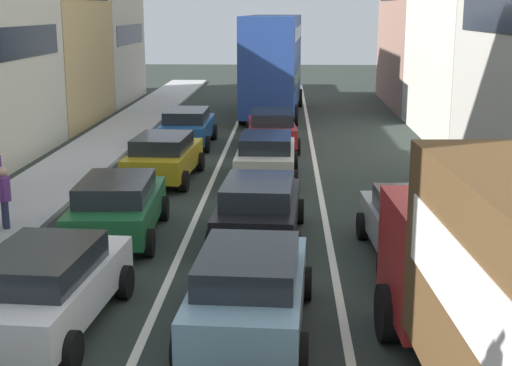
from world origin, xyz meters
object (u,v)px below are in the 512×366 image
at_px(sedan_centre_lane_fifth, 272,128).
at_px(sedan_left_lane_fifth, 187,126).
at_px(coupe_centre_lane_fourth, 266,155).
at_px(sedan_left_lane_third, 118,206).
at_px(hatchback_centre_lane_third, 259,208).
at_px(bus_mid_queue_primary, 273,60).
at_px(wagon_left_lane_second, 46,285).
at_px(sedan_centre_lane_second, 249,287).
at_px(pedestrian_mid_sidewalk, 4,196).
at_px(sedan_right_lane_behind_truck, 416,225).
at_px(sedan_left_lane_fourth, 164,156).

bearing_deg(sedan_centre_lane_fifth, sedan_left_lane_fifth, 80.83).
distance_m(coupe_centre_lane_fourth, sedan_left_lane_fifth, 6.77).
distance_m(sedan_left_lane_third, sedan_left_lane_fifth, 12.27).
distance_m(hatchback_centre_lane_third, bus_mid_queue_primary, 21.11).
bearing_deg(wagon_left_lane_second, sedan_centre_lane_second, -85.33).
height_order(hatchback_centre_lane_third, coupe_centre_lane_fourth, same).
relative_size(hatchback_centre_lane_third, coupe_centre_lane_fourth, 1.01).
height_order(wagon_left_lane_second, hatchback_centre_lane_third, same).
height_order(hatchback_centre_lane_third, pedestrian_mid_sidewalk, pedestrian_mid_sidewalk).
relative_size(wagon_left_lane_second, sedan_centre_lane_fifth, 1.00).
xyz_separation_m(sedan_right_lane_behind_truck, bus_mid_queue_primary, (-3.53, 22.28, 2.03)).
relative_size(hatchback_centre_lane_third, sedan_centre_lane_fifth, 1.00).
bearing_deg(hatchback_centre_lane_third, sedan_centre_lane_fifth, 2.44).
bearing_deg(sedan_left_lane_fourth, coupe_centre_lane_fourth, -82.39).
distance_m(sedan_centre_lane_second, sedan_right_lane_behind_truck, 5.16).
height_order(sedan_left_lane_fifth, bus_mid_queue_primary, bus_mid_queue_primary).
distance_m(sedan_centre_lane_fifth, sedan_right_lane_behind_truck, 13.66).
relative_size(sedan_centre_lane_second, sedan_right_lane_behind_truck, 1.00).
xyz_separation_m(sedan_centre_lane_second, coupe_centre_lane_fourth, (-0.04, 11.55, 0.00)).
bearing_deg(hatchback_centre_lane_third, pedestrian_mid_sidewalk, 89.90).
bearing_deg(pedestrian_mid_sidewalk, sedan_centre_lane_second, -68.91).
relative_size(sedan_left_lane_fifth, sedan_right_lane_behind_truck, 0.98).
xyz_separation_m(sedan_left_lane_third, sedan_right_lane_behind_truck, (6.84, -1.32, 0.00)).
bearing_deg(bus_mid_queue_primary, sedan_left_lane_third, 173.65).
bearing_deg(wagon_left_lane_second, sedan_right_lane_behind_truck, -56.65).
bearing_deg(sedan_centre_lane_second, hatchback_centre_lane_third, 3.22).
bearing_deg(coupe_centre_lane_fourth, sedan_right_lane_behind_truck, -155.02).
height_order(sedan_right_lane_behind_truck, bus_mid_queue_primary, bus_mid_queue_primary).
relative_size(hatchback_centre_lane_third, pedestrian_mid_sidewalk, 2.64).
xyz_separation_m(sedan_centre_lane_second, sedan_left_lane_third, (-3.41, 5.17, 0.00)).
bearing_deg(sedan_left_lane_fourth, pedestrian_mid_sidewalk, 156.29).
xyz_separation_m(hatchback_centre_lane_third, sedan_left_lane_fifth, (-3.33, 12.32, 0.00)).
bearing_deg(bus_mid_queue_primary, sedan_right_lane_behind_truck, -168.37).
height_order(sedan_centre_lane_second, coupe_centre_lane_fourth, same).
relative_size(coupe_centre_lane_fourth, sedan_centre_lane_fifth, 0.98).
relative_size(sedan_centre_lane_fifth, pedestrian_mid_sidewalk, 2.64).
relative_size(hatchback_centre_lane_third, sedan_left_lane_third, 1.00).
distance_m(sedan_left_lane_fifth, pedestrian_mid_sidewalk, 12.36).
bearing_deg(sedan_left_lane_fifth, sedan_left_lane_third, 179.99).
distance_m(sedan_left_lane_fourth, bus_mid_queue_primary, 15.33).
height_order(sedan_left_lane_fourth, sedan_centre_lane_fifth, same).
xyz_separation_m(sedan_left_lane_fourth, sedan_left_lane_fifth, (-0.06, 6.16, 0.00)).
height_order(sedan_centre_lane_second, sedan_right_lane_behind_truck, same).
height_order(sedan_left_lane_fourth, sedan_right_lane_behind_truck, same).
height_order(sedan_left_lane_fifth, sedan_right_lane_behind_truck, same).
relative_size(sedan_centre_lane_second, bus_mid_queue_primary, 0.41).
height_order(sedan_left_lane_third, bus_mid_queue_primary, bus_mid_queue_primary).
height_order(sedan_left_lane_third, sedan_left_lane_fifth, same).
xyz_separation_m(sedan_centre_lane_second, pedestrian_mid_sidewalk, (-6.25, 5.43, 0.15)).
xyz_separation_m(wagon_left_lane_second, sedan_left_lane_fourth, (0.15, 11.34, 0.00)).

